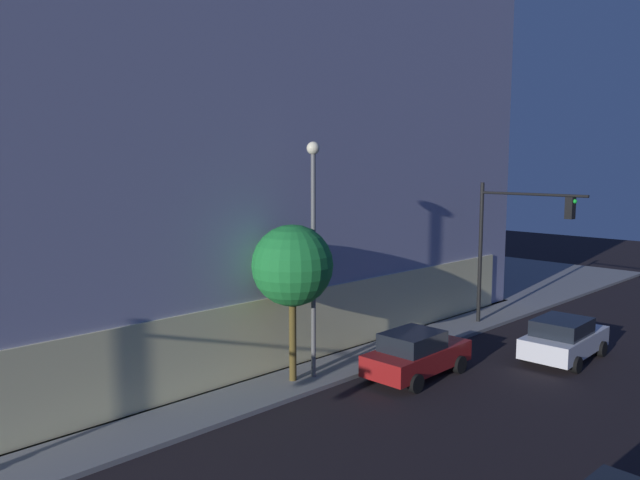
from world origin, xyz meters
name	(u,v)px	position (x,y,z in m)	size (l,w,h in m)	color
modern_building	(118,108)	(10.82, 23.74, 10.53)	(29.11, 31.03, 21.20)	#4C4C51
traffic_light_far_corner	(511,232)	(20.07, 5.44, 4.54)	(0.54, 5.06, 6.52)	black
street_lamp_sidewalk	(313,232)	(9.41, 6.98, 5.21)	(0.44, 0.44, 8.08)	slate
sidewalk_tree	(292,266)	(8.65, 7.20, 4.10)	(2.74, 2.74, 5.35)	brown
car_red	(416,354)	(12.25, 4.71, 0.84)	(4.37, 2.09, 1.67)	maroon
car_white	(564,338)	(17.91, 1.92, 0.83)	(4.34, 2.29, 1.64)	silver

